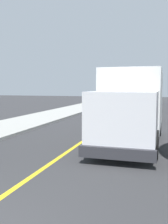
% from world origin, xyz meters
% --- Properties ---
extents(centre_line_yellow, '(0.16, 56.00, 0.01)m').
position_xyz_m(centre_line_yellow, '(0.00, 10.00, 0.00)').
color(centre_line_yellow, gold).
rests_on(centre_line_yellow, ground).
extents(box_truck, '(2.49, 7.21, 3.20)m').
position_xyz_m(box_truck, '(2.15, 8.96, 1.77)').
color(box_truck, white).
rests_on(box_truck, ground).
extents(parked_car_near, '(1.80, 4.40, 1.67)m').
position_xyz_m(parked_car_near, '(1.61, 16.39, 0.79)').
color(parked_car_near, '#4C564C').
rests_on(parked_car_near, ground).
extents(parked_car_mid, '(1.95, 4.46, 1.67)m').
position_xyz_m(parked_car_mid, '(1.74, 23.87, 0.79)').
color(parked_car_mid, black).
rests_on(parked_car_mid, ground).
extents(parked_car_far, '(1.97, 4.47, 1.67)m').
position_xyz_m(parked_car_far, '(1.73, 29.56, 0.79)').
color(parked_car_far, '#B7B7BC').
rests_on(parked_car_far, ground).
extents(parked_car_furthest, '(1.85, 4.42, 1.67)m').
position_xyz_m(parked_car_furthest, '(2.33, 35.80, 0.79)').
color(parked_car_furthest, '#2D4793').
rests_on(parked_car_furthest, ground).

